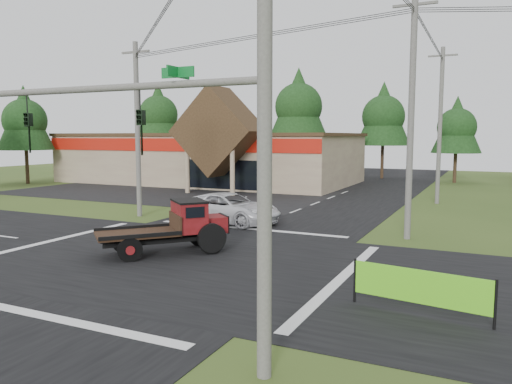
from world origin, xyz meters
The scene contains 19 objects.
ground centered at (0.00, 0.00, 0.00)m, with size 120.00×120.00×0.00m, color #344B1B.
road_ns centered at (0.00, 0.00, 0.01)m, with size 12.00×120.00×0.02m, color black.
road_ew centered at (0.00, 0.00, 0.01)m, with size 120.00×12.00×0.02m, color black.
parking_apron centered at (-14.00, 19.00, 0.01)m, with size 28.00×14.00×0.02m, color black.
cvs_building centered at (-15.70, 29.57, 2.78)m, with size 30.40×18.20×9.19m.
traffic_signal_mast centered at (5.82, -7.50, 4.43)m, with size 8.12×0.24×7.00m.
utility_pole_nr centered at (7.50, -7.50, 5.64)m, with size 2.00×0.30×11.00m.
utility_pole_nw centered at (-8.00, 8.00, 5.39)m, with size 2.00×0.30×10.50m.
utility_pole_ne centered at (8.00, 8.00, 5.89)m, with size 2.00×0.30×11.50m.
utility_pole_n centered at (8.00, 22.00, 5.74)m, with size 2.00×0.30×11.20m.
tree_row_a centered at (-30.00, 40.00, 8.05)m, with size 6.72×6.72×12.12m.
tree_row_b centered at (-20.00, 42.00, 6.70)m, with size 5.60×5.60×10.10m.
tree_row_c centered at (-10.00, 41.00, 8.72)m, with size 7.28×7.28×13.13m.
tree_row_d centered at (0.00, 42.00, 7.38)m, with size 6.16×6.16×11.11m.
tree_row_e centered at (8.00, 40.00, 6.03)m, with size 5.04×5.04×9.09m.
tree_side_w centered at (-32.00, 20.00, 6.70)m, with size 5.60×5.60×10.10m.
antique_flatbed_truck centered at (-0.74, 0.52, 1.13)m, with size 2.06×5.40×2.26m, color #5A0C0D, non-canonical shape.
roadside_banner centered at (9.91, -2.46, 0.67)m, with size 3.90×0.11×1.33m, color #5CC81A, non-canonical shape.
white_pickup centered at (-1.86, 8.21, 0.85)m, with size 2.82×6.12×1.70m, color silver.
Camera 1 is at (11.54, -16.40, 4.93)m, focal length 35.00 mm.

